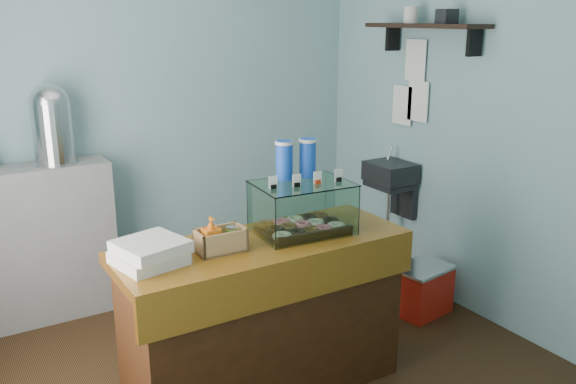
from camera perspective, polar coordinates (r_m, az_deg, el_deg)
ground at (r=3.89m, az=-4.06°, el=-15.98°), size 3.50×3.50×0.00m
room_shell at (r=3.33m, az=-4.32°, el=9.90°), size 3.54×3.04×2.82m
counter at (r=3.47m, az=-2.23°, el=-11.50°), size 1.60×0.60×0.90m
back_shelf at (r=4.56m, az=-22.26°, el=-4.52°), size 1.00×0.32×1.10m
display_case at (r=3.41m, az=1.21°, el=-1.02°), size 0.55×0.42×0.50m
condiment_crate at (r=3.14m, az=-6.50°, el=-4.39°), size 0.26×0.16×0.19m
pastry_boxes at (r=3.05m, az=-12.82°, el=-5.53°), size 0.37×0.36×0.12m
coffee_urn at (r=4.38m, az=-21.25°, el=6.11°), size 0.29×0.29×0.54m
red_cooler at (r=4.53m, az=12.40°, el=-8.88°), size 0.44×0.36×0.36m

